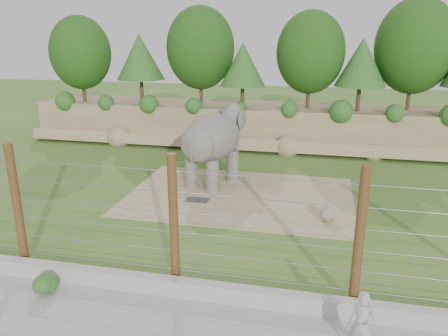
% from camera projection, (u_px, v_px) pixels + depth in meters
% --- Properties ---
extents(ground, '(90.00, 90.00, 0.00)m').
position_uv_depth(ground, '(213.00, 222.00, 17.02)').
color(ground, '#406B1E').
rests_on(ground, ground).
extents(back_embankment, '(30.00, 5.52, 8.77)m').
position_uv_depth(back_embankment, '(270.00, 83.00, 27.51)').
color(back_embankment, '#876D52').
rests_on(back_embankment, ground).
extents(dirt_patch, '(10.00, 7.00, 0.02)m').
position_uv_depth(dirt_patch, '(240.00, 196.00, 19.71)').
color(dirt_patch, '#9D8563').
rests_on(dirt_patch, ground).
extents(drain_grate, '(1.00, 0.60, 0.03)m').
position_uv_depth(drain_grate, '(197.00, 200.00, 19.15)').
color(drain_grate, '#262628').
rests_on(drain_grate, dirt_patch).
extents(elephant, '(3.17, 4.79, 3.58)m').
position_uv_depth(elephant, '(212.00, 148.00, 20.78)').
color(elephant, '#5E5A55').
rests_on(elephant, ground).
extents(stone_ball, '(0.62, 0.62, 0.62)m').
position_uv_depth(stone_ball, '(328.00, 214.00, 16.96)').
color(stone_ball, gray).
rests_on(stone_ball, dirt_patch).
extents(retaining_wall, '(26.00, 0.35, 0.50)m').
position_uv_depth(retaining_wall, '(170.00, 286.00, 12.29)').
color(retaining_wall, '#9F9B94').
rests_on(retaining_wall, ground).
extents(barrier_fence, '(20.26, 0.26, 4.00)m').
position_uv_depth(barrier_fence, '(174.00, 222.00, 12.23)').
color(barrier_fence, '#4F2B14').
rests_on(barrier_fence, ground).
extents(walkway_shrub, '(0.61, 0.61, 0.61)m').
position_uv_depth(walkway_shrub, '(49.00, 286.00, 12.20)').
color(walkway_shrub, '#1D591B').
rests_on(walkway_shrub, walkway).
extents(zookeeper, '(0.69, 0.58, 1.62)m').
position_uv_depth(zookeeper, '(361.00, 326.00, 9.77)').
color(zookeeper, '#A6AAB0').
rests_on(zookeeper, walkway).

